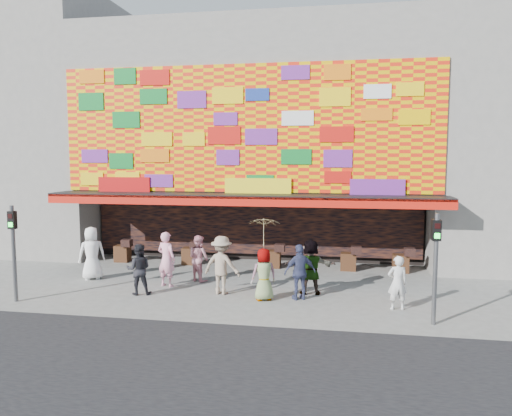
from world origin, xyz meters
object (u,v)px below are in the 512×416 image
object	(u,v)px
ped_b	(166,259)
ped_d	(222,265)
ped_c	(139,269)
ped_e	(300,272)
ped_a	(92,253)
ped_h	(397,283)
ped_f	(311,267)
signal_left	(13,242)
ped_i	(199,258)
parasol	(264,232)
ped_g	(264,274)
signal_right	(436,256)

from	to	relation	value
ped_b	ped_d	size ratio (longest dim) A/B	1.00
ped_d	ped_c	bearing A→B (deg)	22.50
ped_d	ped_e	world-z (taller)	ped_d
ped_a	ped_d	bearing A→B (deg)	134.43
ped_h	ped_f	bearing A→B (deg)	-35.53
ped_c	ped_h	distance (m)	8.13
signal_left	ped_a	world-z (taller)	signal_left
ped_c	ped_h	size ratio (longest dim) A/B	1.04
ped_i	parasol	xyz separation A→B (m)	(2.70, -2.00, 1.32)
ped_g	ped_f	bearing A→B (deg)	-172.90
signal_left	signal_right	xyz separation A→B (m)	(12.40, 0.00, 0.00)
ped_f	ped_i	bearing A→B (deg)	-22.64
ped_a	parasol	bearing A→B (deg)	133.00
ped_c	parasol	world-z (taller)	parasol
ped_e	ped_g	world-z (taller)	ped_e
ped_d	parasol	world-z (taller)	parasol
ped_c	ped_d	xyz separation A→B (m)	(2.65, 0.53, 0.12)
ped_i	parasol	world-z (taller)	parasol
ped_h	ped_i	xyz separation A→B (m)	(-6.71, 2.27, 0.03)
ped_g	signal_left	bearing A→B (deg)	-16.37
ped_h	ped_i	world-z (taller)	ped_i
ped_b	ped_c	distance (m)	1.26
signal_left	ped_d	world-z (taller)	signal_left
signal_right	parasol	bearing A→B (deg)	163.17
ped_d	ped_f	distance (m)	2.90
signal_left	ped_f	distance (m)	9.32
ped_c	ped_g	world-z (taller)	ped_c
ped_b	ped_f	distance (m)	4.97
signal_left	ped_i	bearing A→B (deg)	35.45
ped_d	ped_i	bearing A→B (deg)	-39.77
ped_c	ped_g	size ratio (longest dim) A/B	1.01
ped_a	ped_h	bearing A→B (deg)	136.50
ped_d	ped_e	size ratio (longest dim) A/B	1.09
signal_left	ped_d	xyz separation A→B (m)	(6.09, 1.94, -0.90)
signal_left	ped_c	distance (m)	3.87
signal_right	ped_c	size ratio (longest dim) A/B	1.80
ped_b	ped_e	xyz separation A→B (m)	(4.68, -0.82, -0.08)
signal_left	ped_f	world-z (taller)	signal_left
ped_c	ped_d	distance (m)	2.70
signal_left	ped_b	size ratio (longest dim) A/B	1.57
ped_e	ped_g	distance (m)	1.14
ped_c	ped_g	bearing A→B (deg)	164.06
signal_right	ped_f	size ratio (longest dim) A/B	1.65
parasol	signal_left	bearing A→B (deg)	-169.05
ped_e	parasol	distance (m)	1.70
ped_f	parasol	bearing A→B (deg)	26.17
ped_d	ped_i	xyz separation A→B (m)	(-1.23, 1.52, -0.12)
signal_right	ped_i	distance (m)	8.36
signal_left	ped_i	world-z (taller)	signal_left
ped_f	ped_i	world-z (taller)	ped_f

